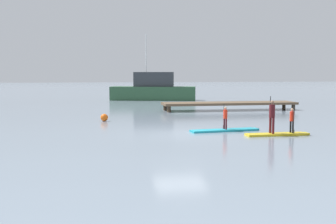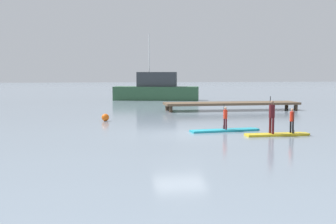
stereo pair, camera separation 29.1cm
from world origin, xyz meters
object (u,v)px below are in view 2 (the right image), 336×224
paddleboard_near (225,130)px  paddler_adult (272,115)px  paddler_child_solo (225,117)px  mooring_buoy_near (105,117)px  paddler_child_front (292,119)px  fishing_boat_green_midground (156,90)px  paddleboard_far (277,134)px

paddleboard_near → paddler_adult: bearing=-46.9°
paddler_child_solo → paddler_adult: bearing=-47.2°
mooring_buoy_near → paddler_child_front: bearing=-40.8°
fishing_boat_green_midground → paddleboard_near: bearing=-90.0°
paddleboard_far → mooring_buoy_near: mooring_buoy_near is taller
paddleboard_near → mooring_buoy_near: 8.09m
paddler_child_solo → fishing_boat_green_midground: 25.36m
paddler_child_solo → mooring_buoy_near: size_ratio=2.79×
paddler_child_front → paddleboard_near: bearing=146.1°
paddleboard_far → paddler_child_front: 1.01m
paddler_adult → paddleboard_near: bearing=133.1°
paddler_child_solo → paddler_child_front: 3.26m
paddler_adult → mooring_buoy_near: bearing=135.7°
paddleboard_near → paddler_child_front: paddler_child_front is taller
mooring_buoy_near → paddleboard_near: bearing=-43.6°
fishing_boat_green_midground → mooring_buoy_near: (-5.86, -19.80, -0.90)m
paddleboard_far → mooring_buoy_near: (-7.85, 7.39, 0.18)m
paddleboard_near → paddler_adult: paddler_adult is taller
paddleboard_far → paddler_adult: paddler_adult is taller
paddler_child_front → paddler_adult: bearing=179.4°
paddler_child_solo → fishing_boat_green_midground: bearing=90.0°
paddler_child_solo → paddler_adult: (1.68, -1.82, 0.25)m
paddleboard_far → paddler_adult: bearing=179.0°
paddleboard_near → fishing_boat_green_midground: (-0.01, 25.38, 1.07)m
paddler_adult → mooring_buoy_near: paddler_adult is taller
paddleboard_far → paddler_adult: (-0.29, 0.00, 0.94)m
fishing_boat_green_midground → paddler_child_front: bearing=-84.3°
paddleboard_far → mooring_buoy_near: bearing=136.7°
paddleboard_near → paddler_child_solo: (0.01, 0.01, 0.69)m
paddleboard_near → fishing_boat_green_midground: fishing_boat_green_midground is taller
paddleboard_far → fishing_boat_green_midground: fishing_boat_green_midground is taller
paddleboard_near → paddler_child_solo: size_ratio=2.86×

